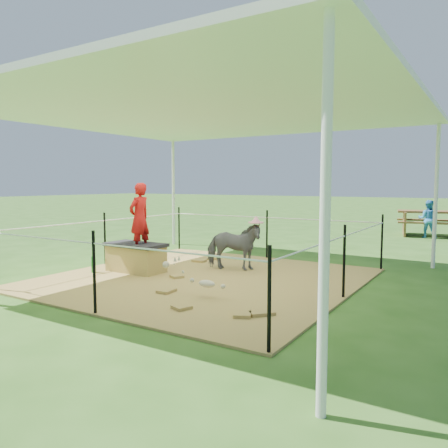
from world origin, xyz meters
The scene contains 13 objects.
ground centered at (0.00, 0.00, 0.00)m, with size 90.00×90.00×0.00m, color #2D5919.
hay_patch centered at (0.00, 0.00, 0.01)m, with size 4.60×4.60×0.03m, color brown.
canopy_tent centered at (0.00, 0.00, 2.69)m, with size 6.30×6.30×2.90m.
rope_fence centered at (0.00, 0.00, 0.64)m, with size 4.54×4.54×1.00m.
straw_bale centered at (-1.29, -0.20, 0.25)m, with size 0.98×0.49×0.44m, color #A0853A.
dark_cloth centered at (-1.29, -0.20, 0.50)m, with size 1.05×0.55×0.05m, color black.
woman centered at (-1.19, -0.20, 1.06)m, with size 0.43×0.28×1.18m, color red.
green_bottle centered at (-1.84, -0.65, 0.17)m, with size 0.08×0.08×0.27m, color #1A7820.
pony centered at (0.07, 0.79, 0.45)m, with size 0.45×1.00×0.84m, color #4D4D52.
pink_hat centered at (0.07, 0.79, 0.93)m, with size 0.26×0.26×0.12m, color pink.
foal centered at (0.73, -1.00, 0.25)m, with size 0.78×0.43×0.43m, color #C8B592, non-canonical shape.
picnic_table_near centered at (2.32, 8.32, 0.37)m, with size 1.79×1.29×0.75m, color brown.
distant_person centered at (2.32, 7.78, 0.54)m, with size 0.52×0.41×1.07m, color #3789D0.
Camera 1 is at (3.92, -5.68, 1.54)m, focal length 35.00 mm.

